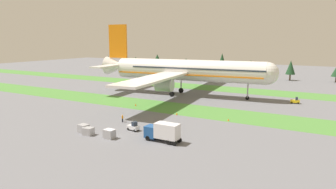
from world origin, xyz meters
TOP-DOWN VIEW (x-y plane):
  - ground_plane at (0.00, 0.00)m, footprint 400.00×400.00m
  - grass_strip_near at (0.00, 29.12)m, footprint 320.00×13.42m
  - grass_strip_far at (0.00, 67.96)m, footprint 320.00×13.42m
  - airliner at (-8.61, 48.37)m, footprint 61.06×75.59m
  - baggage_tug at (0.92, 6.16)m, footprint 2.78×1.72m
  - cargo_dolly_lead at (5.87, 5.30)m, footprint 2.42×1.85m
  - cargo_dolly_second at (8.73, 4.81)m, footprint 2.42×1.85m
  - catering_truck at (9.77, 3.18)m, footprint 6.97×2.33m
  - pushback_tractor at (26.57, 52.20)m, footprint 2.73×1.57m
  - ground_crew_marshaller at (4.84, 9.45)m, footprint 0.36×0.56m
  - ground_crew_loader at (-5.24, 10.41)m, footprint 0.36×0.55m
  - uld_container_0 at (-5.18, -0.64)m, footprint 2.12×1.75m
  - uld_container_1 at (-7.10, 0.01)m, footprint 2.14×1.78m
  - uld_container_2 at (-0.11, -0.24)m, footprint 2.04×1.65m
  - taxiway_marker_0 at (15.66, 23.35)m, footprint 0.44×0.44m
  - taxiway_marker_1 at (-12.75, 26.17)m, footprint 0.44×0.44m
  - taxiway_marker_2 at (2.54, 22.40)m, footprint 0.44×0.44m
  - distant_tree_line at (-2.36, 110.33)m, footprint 190.45×9.89m

SIDE VIEW (x-z plane):
  - ground_plane at x=0.00m, z-range 0.00..0.00m
  - grass_strip_near at x=0.00m, z-range 0.00..0.01m
  - grass_strip_far at x=0.00m, z-range 0.00..0.01m
  - taxiway_marker_0 at x=15.66m, z-range 0.00..0.53m
  - taxiway_marker_1 at x=-12.75m, z-range 0.00..0.65m
  - taxiway_marker_2 at x=2.54m, z-range 0.00..0.66m
  - uld_container_0 at x=-5.18m, z-range 0.00..1.51m
  - baggage_tug at x=0.92m, z-range -0.17..1.80m
  - pushback_tractor at x=26.57m, z-range -0.17..1.80m
  - uld_container_1 at x=-7.10m, z-range 0.00..1.70m
  - uld_container_2 at x=-0.11m, z-range 0.00..1.76m
  - cargo_dolly_lead at x=5.87m, z-range 0.14..1.69m
  - cargo_dolly_second at x=8.73m, z-range 0.14..1.69m
  - ground_crew_marshaller at x=4.84m, z-range 0.08..1.82m
  - ground_crew_loader at x=-5.24m, z-range 0.08..1.82m
  - catering_truck at x=9.77m, z-range 0.16..3.74m
  - distant_tree_line at x=-2.36m, z-range 0.51..12.19m
  - airliner at x=-8.61m, z-range -3.40..20.68m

